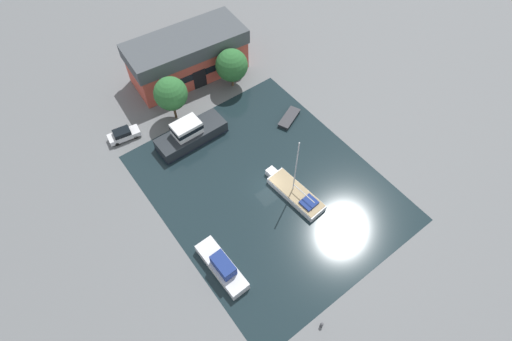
# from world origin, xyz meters

# --- Properties ---
(ground_plane) EXTENTS (440.00, 440.00, 0.00)m
(ground_plane) POSITION_xyz_m (0.00, 0.00, 0.00)
(ground_plane) COLOR slate
(water_canal) EXTENTS (27.77, 33.74, 0.01)m
(water_canal) POSITION_xyz_m (0.00, 0.00, 0.00)
(water_canal) COLOR #19282D
(water_canal) RESTS_ON ground
(warehouse_building) EXTENTS (19.56, 9.44, 7.18)m
(warehouse_building) POSITION_xyz_m (3.72, 25.85, 3.64)
(warehouse_building) COLOR #C64C3D
(warehouse_building) RESTS_ON ground
(quay_tree_near_building) EXTENTS (5.13, 5.13, 6.71)m
(quay_tree_near_building) POSITION_xyz_m (7.81, 19.19, 4.14)
(quay_tree_near_building) COLOR brown
(quay_tree_near_building) RESTS_ON ground
(quay_tree_by_water) EXTENTS (4.93, 4.93, 7.50)m
(quay_tree_by_water) POSITION_xyz_m (-3.34, 18.54, 5.02)
(quay_tree_by_water) COLOR brown
(quay_tree_by_water) RESTS_ON ground
(parked_car) EXTENTS (4.82, 2.52, 1.70)m
(parked_car) POSITION_xyz_m (-11.53, 19.56, 0.85)
(parked_car) COLOR silver
(parked_car) RESTS_ON ground
(sailboat_moored) EXTENTS (3.49, 9.67, 10.62)m
(sailboat_moored) POSITION_xyz_m (2.13, -3.27, 0.58)
(sailboat_moored) COLOR white
(sailboat_moored) RESTS_ON water_canal
(motor_cruiser) EXTENTS (10.59, 3.96, 3.81)m
(motor_cruiser) POSITION_xyz_m (-3.83, 13.31, 1.39)
(motor_cruiser) COLOR #23282D
(motor_cruiser) RESTS_ON water_canal
(small_dinghy) EXTENTS (4.82, 3.39, 0.59)m
(small_dinghy) POSITION_xyz_m (10.32, 7.74, 0.30)
(small_dinghy) COLOR #23282D
(small_dinghy) RESTS_ON water_canal
(cabin_boat) EXTENTS (2.55, 7.87, 2.86)m
(cabin_boat) POSITION_xyz_m (-11.47, -6.07, 1.02)
(cabin_boat) COLOR silver
(cabin_boat) RESTS_ON water_canal
(mooring_bollard) EXTENTS (0.36, 0.36, 0.83)m
(mooring_bollard) POSITION_xyz_m (-6.48, -17.88, 0.44)
(mooring_bollard) COLOR #47474C
(mooring_bollard) RESTS_ON ground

